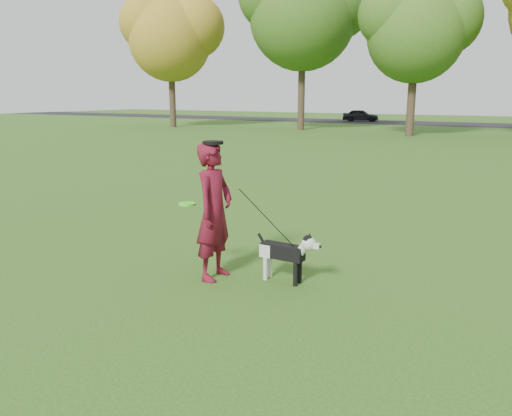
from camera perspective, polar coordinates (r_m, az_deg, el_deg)
The scene contains 7 objects.
ground at distance 6.98m, azimuth -1.92°, elevation -7.64°, with size 120.00×120.00×0.00m, color #285116.
road at distance 45.71m, azimuth 26.44°, elevation 8.44°, with size 120.00×7.00×0.02m, color black.
man at distance 6.64m, azimuth -4.80°, elevation -0.40°, with size 0.67×0.44×1.85m, color maroon.
dog at distance 6.59m, azimuth 3.61°, elevation -4.93°, with size 0.94×0.19×0.71m.
car_left at distance 48.14m, azimuth 11.89°, elevation 10.32°, with size 1.31×3.26×1.11m, color black.
man_held_items at distance 6.38m, azimuth 1.26°, elevation -1.20°, with size 1.54×0.57×1.38m.
tree_row at distance 32.34m, azimuth 22.97°, elevation 20.69°, with size 51.74×8.86×12.01m.
Camera 1 is at (3.53, -5.51, 2.44)m, focal length 35.00 mm.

